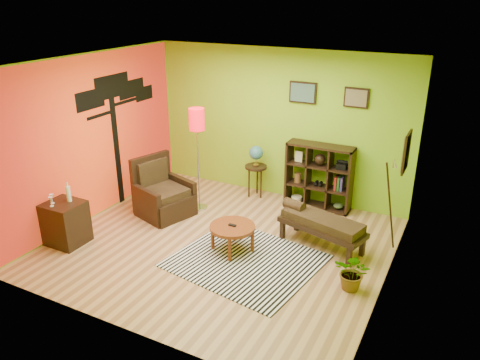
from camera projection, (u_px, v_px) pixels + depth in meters
The scene contains 11 objects.
ground at pixel (221, 244), 7.38m from camera, with size 5.00×5.00×0.00m, color tan.
room_shell at pixel (214, 134), 6.76m from camera, with size 5.04×4.54×2.82m.
zebra_rug at pixel (246, 261), 6.93m from camera, with size 2.00×1.77×0.01m, color white.
coffee_table at pixel (232, 229), 7.08m from camera, with size 0.69×0.69×0.45m.
armchair at pixel (163, 197), 8.31m from camera, with size 1.06×1.05×1.03m.
side_cabinet at pixel (65, 223), 7.32m from camera, with size 0.58×0.53×1.00m.
floor_lamp at pixel (197, 129), 8.04m from camera, with size 0.28×0.28×1.87m.
globe_table at pixel (256, 159), 8.83m from camera, with size 0.42×0.42×1.02m.
cube_shelf at pixel (319, 177), 8.44m from camera, with size 1.20×0.35×1.20m.
bench at pixel (320, 223), 7.19m from camera, with size 1.44×0.82×0.63m.
potted_plant at pixel (353, 276), 6.21m from camera, with size 0.47×0.52×0.41m, color #26661E.
Camera 1 is at (3.22, -5.60, 3.73)m, focal length 35.00 mm.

